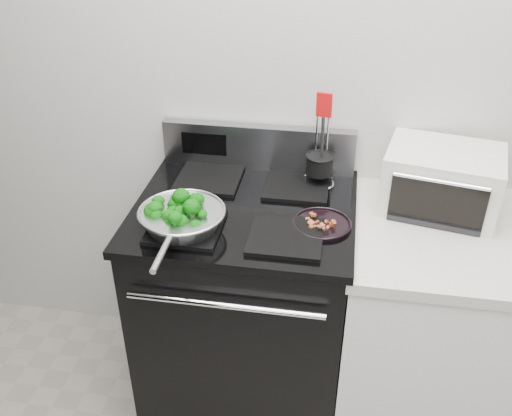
% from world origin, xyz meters
% --- Properties ---
extents(back_wall, '(4.00, 0.02, 2.70)m').
position_xyz_m(back_wall, '(0.00, 1.75, 1.35)').
color(back_wall, '#BAB8B0').
rests_on(back_wall, ground).
extents(gas_range, '(0.79, 0.69, 1.13)m').
position_xyz_m(gas_range, '(-0.30, 1.41, 0.49)').
color(gas_range, black).
rests_on(gas_range, floor).
extents(counter, '(0.62, 0.68, 0.92)m').
position_xyz_m(counter, '(0.39, 1.41, 0.46)').
color(counter, white).
rests_on(counter, floor).
extents(skillet, '(0.29, 0.46, 0.06)m').
position_xyz_m(skillet, '(-0.48, 1.23, 1.00)').
color(skillet, silver).
rests_on(skillet, gas_range).
extents(broccoli_pile, '(0.23, 0.23, 0.08)m').
position_xyz_m(broccoli_pile, '(-0.48, 1.23, 1.02)').
color(broccoli_pile, '#043205').
rests_on(broccoli_pile, skillet).
extents(bacon_plate, '(0.20, 0.20, 0.04)m').
position_xyz_m(bacon_plate, '(-0.02, 1.33, 0.97)').
color(bacon_plate, black).
rests_on(bacon_plate, gas_range).
extents(utensil_holder, '(0.12, 0.12, 0.37)m').
position_xyz_m(utensil_holder, '(-0.05, 1.61, 1.02)').
color(utensil_holder, silver).
rests_on(utensil_holder, gas_range).
extents(toaster_oven, '(0.44, 0.37, 0.23)m').
position_xyz_m(toaster_oven, '(0.39, 1.57, 1.03)').
color(toaster_oven, white).
rests_on(toaster_oven, counter).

